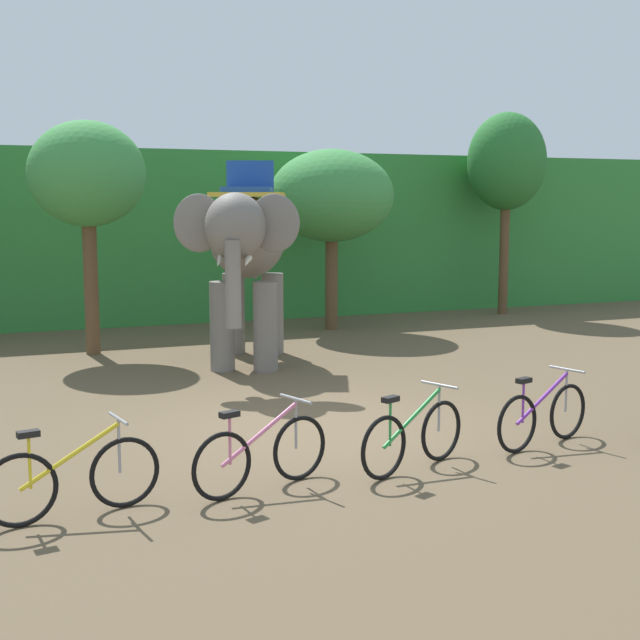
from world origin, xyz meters
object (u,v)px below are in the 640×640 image
tree_far_left (87,176)px  bike_purple (543,415)px  tree_center_left (332,197)px  elephant (246,246)px  bike_pink (262,454)px  bike_yellow (73,478)px  bike_green (413,436)px  tree_center_right (507,163)px

tree_far_left → bike_purple: size_ratio=2.76×
tree_far_left → tree_center_left: bearing=13.8°
elephant → bike_pink: size_ratio=2.56×
tree_far_left → bike_purple: 10.21m
tree_far_left → bike_pink: 9.53m
bike_yellow → elephant: bearing=61.3°
tree_far_left → bike_green: size_ratio=2.85×
elephant → bike_green: size_ratio=2.62×
tree_center_right → elephant: 9.83m
tree_center_left → elephant: 4.88m
elephant → bike_green: 6.98m
tree_far_left → bike_pink: tree_far_left is taller
bike_green → bike_purple: (1.93, 0.27, 0.00)m
tree_far_left → bike_purple: bearing=-63.2°
bike_purple → bike_yellow: bearing=-176.0°
tree_center_left → bike_green: size_ratio=2.64×
elephant → bike_green: bearing=-90.6°
bike_green → bike_purple: same height
tree_center_left → elephant: (-3.16, -3.61, -0.92)m
tree_far_left → bike_pink: (0.67, -8.98, -3.11)m
bike_yellow → tree_center_right: bearing=42.8°
bike_yellow → bike_purple: bearing=4.0°
elephant → bike_yellow: (-3.76, -6.87, -1.82)m
elephant → tree_far_left: bearing=138.8°
bike_green → tree_center_left: bearing=72.7°
tree_center_left → elephant: tree_center_left is taller
bike_yellow → bike_pink: same height
tree_center_left → bike_purple: (-1.30, -10.08, -2.74)m
bike_yellow → bike_green: same height
tree_center_left → bike_yellow: 12.85m
tree_center_left → bike_purple: tree_center_left is taller
tree_center_right → bike_yellow: size_ratio=3.17×
elephant → bike_purple: 6.98m
tree_center_left → bike_pink: size_ratio=2.58×
tree_center_left → bike_purple: bearing=-97.3°
tree_far_left → bike_pink: bearing=-85.8°
tree_far_left → bike_green: 9.79m
elephant → bike_purple: (1.86, -6.47, -1.82)m
tree_center_left → bike_pink: bearing=-115.8°
bike_yellow → bike_green: size_ratio=1.06×
elephant → bike_yellow: 8.04m
elephant → bike_purple: size_ratio=2.54×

